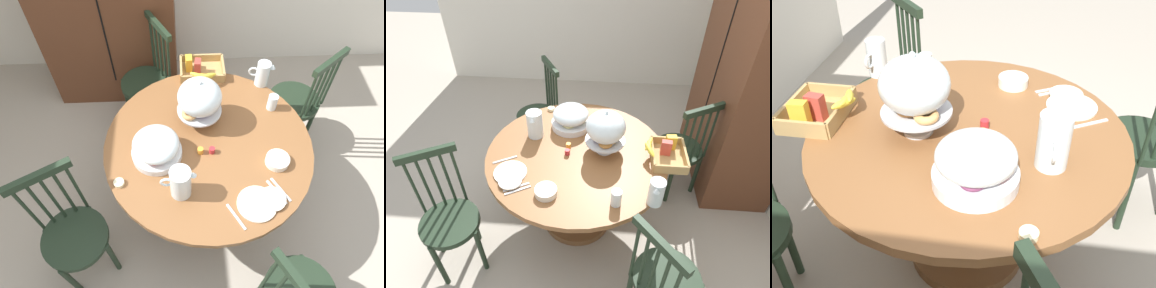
# 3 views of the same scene
# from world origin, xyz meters

# --- Properties ---
(ground_plane) EXTENTS (10.00, 10.00, 0.00)m
(ground_plane) POSITION_xyz_m (0.00, 0.00, 0.00)
(ground_plane) COLOR #A89E8E
(dining_table) EXTENTS (1.29, 1.29, 0.74)m
(dining_table) POSITION_xyz_m (-0.04, 0.16, 0.54)
(dining_table) COLOR brown
(dining_table) RESTS_ON ground_plane
(windsor_chair_near_window) EXTENTS (0.45, 0.45, 0.97)m
(windsor_chair_near_window) POSITION_xyz_m (-0.46, 1.00, 0.45)
(windsor_chair_near_window) COLOR #1E2D1E
(windsor_chair_near_window) RESTS_ON ground_plane
(windsor_chair_by_cabinet) EXTENTS (0.45, 0.45, 0.97)m
(windsor_chair_by_cabinet) POSITION_xyz_m (-0.87, -0.28, 0.45)
(windsor_chair_by_cabinet) COLOR #1E2D1E
(windsor_chair_by_cabinet) RESTS_ON ground_plane
(windsor_chair_far_side) EXTENTS (0.47, 0.47, 0.97)m
(windsor_chair_far_side) POSITION_xyz_m (0.71, 0.73, 0.45)
(windsor_chair_far_side) COLOR #1E2D1E
(windsor_chair_far_side) RESTS_ON ground_plane
(pastry_stand_with_dome) EXTENTS (0.28, 0.28, 0.34)m
(pastry_stand_with_dome) POSITION_xyz_m (-0.08, 0.35, 0.94)
(pastry_stand_with_dome) COLOR silver
(pastry_stand_with_dome) RESTS_ON dining_table
(fruit_platter_covered) EXTENTS (0.30, 0.30, 0.18)m
(fruit_platter_covered) POSITION_xyz_m (-0.35, 0.08, 0.83)
(fruit_platter_covered) COLOR silver
(fruit_platter_covered) RESTS_ON dining_table
(orange_juice_pitcher) EXTENTS (0.20, 0.12, 0.21)m
(orange_juice_pitcher) POSITION_xyz_m (-0.21, -0.17, 0.83)
(orange_juice_pitcher) COLOR silver
(orange_juice_pitcher) RESTS_ON dining_table
(milk_pitcher) EXTENTS (0.18, 0.09, 0.18)m
(milk_pitcher) POSITION_xyz_m (0.37, 0.66, 0.82)
(milk_pitcher) COLOR silver
(milk_pitcher) RESTS_ON dining_table
(cereal_basket) EXTENTS (0.32, 0.30, 0.12)m
(cereal_basket) POSITION_xyz_m (-0.05, 0.78, 0.78)
(cereal_basket) COLOR tan
(cereal_basket) RESTS_ON dining_table
(china_plate_large) EXTENTS (0.22, 0.22, 0.01)m
(china_plate_large) POSITION_xyz_m (0.20, -0.27, 0.75)
(china_plate_large) COLOR white
(china_plate_large) RESTS_ON dining_table
(china_plate_small) EXTENTS (0.15, 0.15, 0.01)m
(china_plate_small) POSITION_xyz_m (0.29, -0.24, 0.76)
(china_plate_small) COLOR white
(china_plate_small) RESTS_ON china_plate_large
(cereal_bowl) EXTENTS (0.14, 0.14, 0.04)m
(cereal_bowl) POSITION_xyz_m (0.36, 0.00, 0.76)
(cereal_bowl) COLOR white
(cereal_bowl) RESTS_ON dining_table
(drinking_glass) EXTENTS (0.06, 0.06, 0.11)m
(drinking_glass) POSITION_xyz_m (0.40, 0.43, 0.80)
(drinking_glass) COLOR silver
(drinking_glass) RESTS_ON dining_table
(butter_dish) EXTENTS (0.06, 0.06, 0.02)m
(butter_dish) POSITION_xyz_m (-0.56, -0.10, 0.75)
(butter_dish) COLOR beige
(butter_dish) RESTS_ON dining_table
(jam_jar_strawberry) EXTENTS (0.04, 0.04, 0.04)m
(jam_jar_strawberry) POSITION_xyz_m (-0.02, 0.09, 0.76)
(jam_jar_strawberry) COLOR #B7282D
(jam_jar_strawberry) RESTS_ON dining_table
(jam_jar_apricot) EXTENTS (0.04, 0.04, 0.04)m
(jam_jar_apricot) POSITION_xyz_m (-0.09, 0.09, 0.76)
(jam_jar_apricot) COLOR orange
(jam_jar_apricot) RESTS_ON dining_table
(table_knife) EXTENTS (0.10, 0.16, 0.01)m
(table_knife) POSITION_xyz_m (0.32, -0.20, 0.74)
(table_knife) COLOR silver
(table_knife) RESTS_ON dining_table
(dinner_fork) EXTENTS (0.10, 0.16, 0.01)m
(dinner_fork) POSITION_xyz_m (0.35, -0.18, 0.74)
(dinner_fork) COLOR silver
(dinner_fork) RESTS_ON dining_table
(soup_spoon) EXTENTS (0.10, 0.16, 0.01)m
(soup_spoon) POSITION_xyz_m (0.08, -0.33, 0.74)
(soup_spoon) COLOR silver
(soup_spoon) RESTS_ON dining_table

